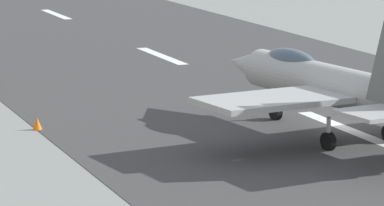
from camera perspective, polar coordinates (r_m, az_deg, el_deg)
ground_plane at (r=52.80m, az=7.48°, el=-1.25°), size 400.00×400.00×0.00m
runway_strip at (r=52.78m, az=7.49°, el=-1.24°), size 240.00×26.00×0.02m
fighter_jet at (r=50.20m, az=7.10°, el=0.89°), size 16.54×14.00×5.56m
marker_cone_mid at (r=52.51m, az=-7.59°, el=-1.01°), size 0.44×0.44×0.55m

